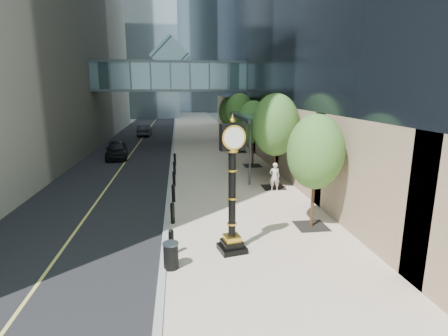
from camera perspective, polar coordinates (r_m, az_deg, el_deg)
The scene contains 14 objects.
ground at distance 13.17m, azimuth 3.69°, elevation -15.39°, with size 320.00×320.00×0.00m, color gray.
road at distance 51.96m, azimuth -12.58°, elevation 5.64°, with size 8.00×180.00×0.02m, color black.
sidewalk at distance 51.85m, azimuth -3.70°, elevation 5.93°, with size 8.00×180.00×0.06m, color #BCAB90.
curb at distance 51.75m, azimuth -8.14°, elevation 5.82°, with size 0.25×180.00×0.07m, color gray.
distant_tower_c at distance 134.03m, azimuth -9.65°, elevation 23.95°, with size 22.00×22.00×65.00m, color #97B0BE.
skywalk at distance 39.41m, azimuth -8.68°, elevation 14.84°, with size 17.00×4.20×5.80m.
entrance_canopy at distance 26.10m, azimuth 5.49°, elevation 8.31°, with size 3.00×8.00×4.38m.
bollard_row at distance 21.16m, azimuth -8.20°, elevation -2.96°, with size 0.20×16.20×0.90m.
street_trees at distance 28.20m, azimuth 4.77°, elevation 7.81°, with size 2.87×28.53×5.91m.
street_clock at distance 13.12m, azimuth 1.33°, elevation -4.58°, with size 1.15×1.15×5.15m.
trash_bin at distance 12.69m, azimuth -8.66°, elevation -14.07°, with size 0.52×0.52×0.90m, color black.
pedestrian at distance 21.70m, azimuth 8.25°, elevation -1.40°, with size 0.64×0.42×1.76m, color beige.
car_near at distance 33.26m, azimuth -17.14°, elevation 2.88°, with size 1.86×4.64×1.58m, color black.
car_far at distance 48.45m, azimuth -12.87°, elevation 6.01°, with size 1.55×4.43×1.46m, color black.
Camera 1 is at (-2.30, -11.38, 6.21)m, focal length 28.00 mm.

